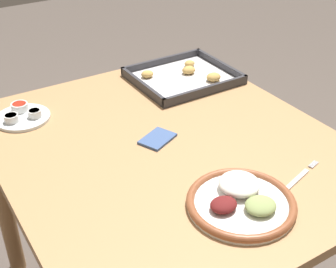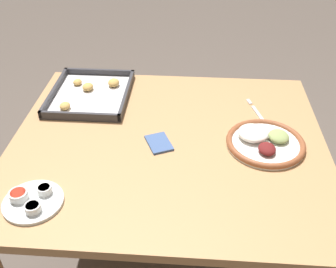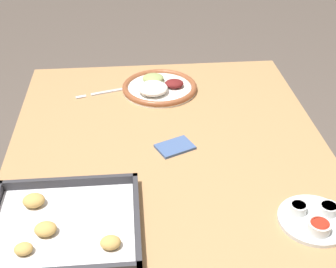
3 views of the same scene
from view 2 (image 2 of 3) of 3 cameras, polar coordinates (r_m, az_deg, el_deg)
name	(u,v)px [view 2 (image 2 of 3)]	position (r m, az deg, el deg)	size (l,w,h in m)	color
dining_table	(168,165)	(1.39, 0.00, -4.49)	(0.92, 1.06, 0.72)	#AD7F51
dinner_plate	(265,142)	(1.34, 13.84, -1.11)	(0.26, 0.26, 0.05)	white
fork	(260,116)	(1.48, 13.16, 2.56)	(0.21, 0.07, 0.00)	silver
saucer_plate	(32,200)	(1.17, -19.15, -9.05)	(0.17, 0.17, 0.03)	silver
baking_tray	(91,94)	(1.59, -11.17, 5.78)	(0.35, 0.30, 0.04)	#333338
napkin	(159,143)	(1.31, -1.33, -1.31)	(0.12, 0.11, 0.01)	#3F598C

